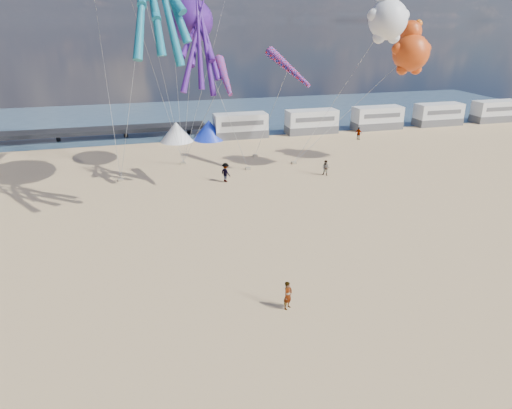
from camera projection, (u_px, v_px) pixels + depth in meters
The scene contains 23 objects.
ground at pixel (315, 351), 20.33m from camera, with size 120.00×120.00×0.00m, color #D8B27D.
water at pixel (180, 117), 69.58m from camera, with size 120.00×120.00×0.00m, color #365067.
motorhome_0 at pixel (240, 126), 57.03m from camera, with size 6.60×2.50×3.00m, color silver.
motorhome_1 at pixel (311, 122), 59.32m from camera, with size 6.60×2.50×3.00m, color silver.
motorhome_2 at pixel (377, 118), 61.60m from camera, with size 6.60×2.50×3.00m, color silver.
motorhome_3 at pixel (438, 114), 63.88m from camera, with size 6.60×2.50×3.00m, color silver.
motorhome_4 at pixel (495, 111), 66.16m from camera, with size 6.60×2.50×3.00m, color silver.
tent_white at pixel (176, 132), 55.22m from camera, with size 4.00×4.00×2.40m, color white.
tent_blue at pixel (209, 130), 56.18m from camera, with size 4.00×4.00×2.40m, color #1933CC.
standing_person at pixel (288, 295), 23.10m from camera, with size 0.56×0.37×1.54m, color tan.
beachgoer_1 at pixel (326, 168), 43.13m from camera, with size 0.73×0.48×1.50m, color #7F6659.
beachgoer_2 at pixel (226, 172), 41.42m from camera, with size 0.86×0.67×1.78m, color #7F6659.
beachgoer_3 at pixel (359, 133), 56.21m from camera, with size 1.01×0.58×1.56m, color #7F6659.
sandbag_a at pixel (121, 180), 41.91m from camera, with size 0.50×0.35×0.22m, color gray.
sandbag_b at pixel (248, 169), 45.11m from camera, with size 0.50×0.35×0.22m, color gray.
sandbag_c at pixel (294, 163), 46.90m from camera, with size 0.50×0.35×0.22m, color gray.
sandbag_d at pixel (255, 155), 49.48m from camera, with size 0.50×0.35×0.22m, color gray.
sandbag_e at pixel (183, 163), 46.84m from camera, with size 0.50×0.35×0.22m, color gray.
kite_octopus_purple at pixel (191, 21), 40.22m from camera, with size 3.77×8.80×10.05m, color #46187C, non-canonical shape.
kite_panda at pixel (388, 20), 39.07m from camera, with size 4.02×3.78×5.67m, color white, non-canonical shape.
kite_teddy_orange at pixel (411, 53), 43.41m from camera, with size 4.19×3.95×5.92m, color #D84613, non-canonical shape.
windsock_mid at pixel (289, 68), 41.71m from camera, with size 1.00×6.21×6.21m, color red, non-canonical shape.
windsock_right at pixel (224, 76), 37.11m from camera, with size 0.90×4.92×4.92m, color red, non-canonical shape.
Camera 1 is at (-6.79, -15.15, 13.70)m, focal length 32.00 mm.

